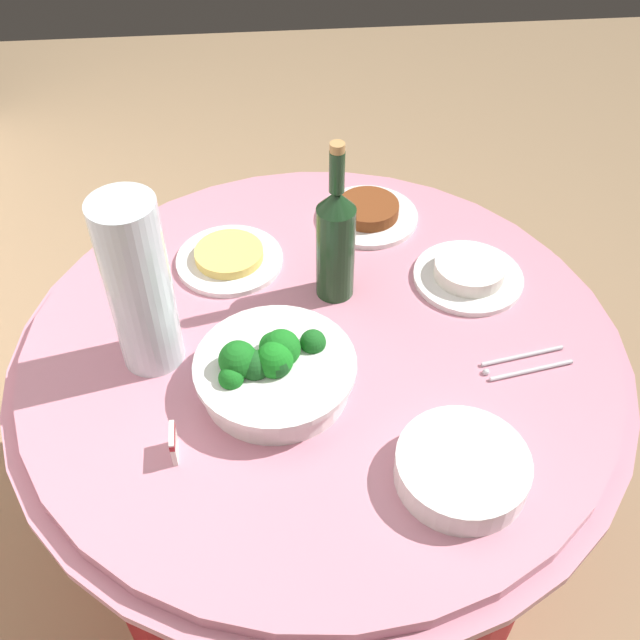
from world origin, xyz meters
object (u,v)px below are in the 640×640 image
at_px(decorative_fruit_vase, 141,296).
at_px(food_plate_stir_fry, 368,213).
at_px(food_plate_rice, 469,273).
at_px(label_placard_front, 173,442).
at_px(broccoli_bowl, 273,369).
at_px(serving_tongs, 523,364).
at_px(wine_bottle, 336,240).
at_px(food_plate_noodles, 229,258).
at_px(plate_stack, 462,468).

distance_m(decorative_fruit_vase, food_plate_stir_fry, 0.59).
height_order(food_plate_rice, label_placard_front, label_placard_front).
relative_size(broccoli_bowl, serving_tongs, 1.67).
relative_size(wine_bottle, food_plate_stir_fry, 1.53).
relative_size(serving_tongs, food_plate_rice, 0.76).
xyz_separation_m(wine_bottle, food_plate_noodles, (0.11, 0.21, -0.12)).
bearing_deg(serving_tongs, label_placard_front, 102.51).
bearing_deg(decorative_fruit_vase, broccoli_bowl, -113.34).
xyz_separation_m(serving_tongs, food_plate_noodles, (0.33, 0.52, 0.01)).
bearing_deg(decorative_fruit_vase, plate_stack, -121.58).
relative_size(broccoli_bowl, wine_bottle, 0.83).
distance_m(wine_bottle, label_placard_front, 0.48).
distance_m(broccoli_bowl, decorative_fruit_vase, 0.25).
height_order(broccoli_bowl, food_plate_noodles, broccoli_bowl).
bearing_deg(food_plate_rice, broccoli_bowl, 121.40).
distance_m(plate_stack, wine_bottle, 0.48).
bearing_deg(food_plate_stir_fry, food_plate_rice, -141.20).
distance_m(plate_stack, food_plate_noodles, 0.66).
bearing_deg(broccoli_bowl, food_plate_stir_fry, -26.16).
relative_size(food_plate_stir_fry, food_plate_rice, 1.00).
bearing_deg(label_placard_front, plate_stack, -100.84).
bearing_deg(broccoli_bowl, decorative_fruit_vase, 66.66).
height_order(plate_stack, decorative_fruit_vase, decorative_fruit_vase).
bearing_deg(wine_bottle, label_placard_front, 140.70).
distance_m(serving_tongs, food_plate_noodles, 0.62).
bearing_deg(plate_stack, label_placard_front, 79.16).
bearing_deg(decorative_fruit_vase, wine_bottle, -67.62).
bearing_deg(food_plate_rice, label_placard_front, 123.29).
distance_m(food_plate_stir_fry, food_plate_rice, 0.28).
bearing_deg(wine_bottle, food_plate_stir_fry, -22.99).
xyz_separation_m(broccoli_bowl, food_plate_stir_fry, (0.46, -0.23, -0.03)).
xyz_separation_m(plate_stack, label_placard_front, (0.09, 0.45, 0.01)).
bearing_deg(food_plate_rice, serving_tongs, -168.90).
distance_m(wine_bottle, decorative_fruit_vase, 0.37).
relative_size(decorative_fruit_vase, food_plate_noodles, 1.55).
relative_size(wine_bottle, food_plate_noodles, 1.53).
relative_size(broccoli_bowl, label_placard_front, 5.09).
relative_size(decorative_fruit_vase, label_placard_front, 6.18).
relative_size(food_plate_stir_fry, food_plate_noodles, 1.00).
distance_m(plate_stack, food_plate_stir_fry, 0.68).
height_order(broccoli_bowl, wine_bottle, wine_bottle).
height_order(plate_stack, food_plate_stir_fry, plate_stack).
distance_m(plate_stack, decorative_fruit_vase, 0.60).
bearing_deg(food_plate_rice, decorative_fruit_vase, 103.93).
height_order(serving_tongs, food_plate_noodles, food_plate_noodles).
distance_m(plate_stack, serving_tongs, 0.28).
relative_size(plate_stack, food_plate_rice, 0.95).
bearing_deg(serving_tongs, food_plate_rice, 11.10).
distance_m(food_plate_noodles, food_plate_rice, 0.49).
bearing_deg(food_plate_noodles, plate_stack, -146.99).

